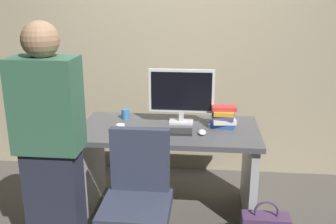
# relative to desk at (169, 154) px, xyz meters

# --- Properties ---
(ground_plane) EXTENTS (9.00, 9.00, 0.00)m
(ground_plane) POSITION_rel_desk_xyz_m (0.00, 0.00, -0.51)
(ground_plane) COLOR #4C4742
(wall_back) EXTENTS (6.40, 0.10, 3.00)m
(wall_back) POSITION_rel_desk_xyz_m (0.00, 0.87, 0.99)
(wall_back) COLOR tan
(wall_back) RESTS_ON ground
(desk) EXTENTS (1.45, 0.75, 0.74)m
(desk) POSITION_rel_desk_xyz_m (0.00, 0.00, 0.00)
(desk) COLOR #4C4C51
(desk) RESTS_ON ground
(office_chair) EXTENTS (0.52, 0.52, 0.94)m
(office_chair) POSITION_rel_desk_xyz_m (-0.13, -0.73, -0.08)
(office_chair) COLOR black
(office_chair) RESTS_ON ground
(person_at_desk) EXTENTS (0.40, 0.24, 1.64)m
(person_at_desk) POSITION_rel_desk_xyz_m (-0.66, -0.79, 0.33)
(person_at_desk) COLOR #262838
(person_at_desk) RESTS_ON ground
(monitor) EXTENTS (0.54, 0.14, 0.46)m
(monitor) POSITION_rel_desk_xyz_m (0.09, 0.14, 0.49)
(monitor) COLOR silver
(monitor) RESTS_ON desk
(keyboard) EXTENTS (0.43, 0.14, 0.02)m
(keyboard) POSITION_rel_desk_xyz_m (-0.02, -0.11, 0.24)
(keyboard) COLOR #262626
(keyboard) RESTS_ON desk
(mouse) EXTENTS (0.06, 0.10, 0.03)m
(mouse) POSITION_rel_desk_xyz_m (0.27, -0.12, 0.25)
(mouse) COLOR white
(mouse) RESTS_ON desk
(cup_near_keyboard) EXTENTS (0.07, 0.07, 0.09)m
(cup_near_keyboard) POSITION_rel_desk_xyz_m (-0.35, -0.20, 0.27)
(cup_near_keyboard) COLOR silver
(cup_near_keyboard) RESTS_ON desk
(cup_by_monitor) EXTENTS (0.07, 0.07, 0.08)m
(cup_by_monitor) POSITION_rel_desk_xyz_m (-0.40, 0.21, 0.27)
(cup_by_monitor) COLOR #3372B2
(cup_by_monitor) RESTS_ON desk
(book_stack) EXTENTS (0.22, 0.20, 0.17)m
(book_stack) POSITION_rel_desk_xyz_m (0.44, 0.08, 0.31)
(book_stack) COLOR #3359A5
(book_stack) RESTS_ON desk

